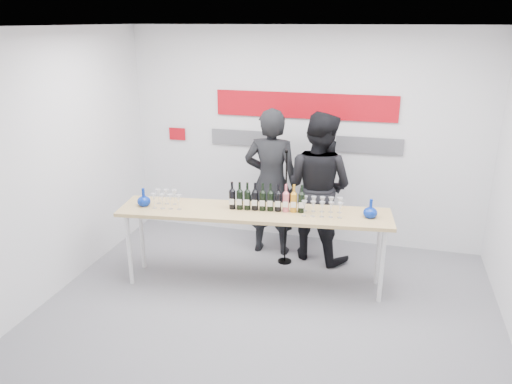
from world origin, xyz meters
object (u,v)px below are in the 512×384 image
presenter_right (318,187)px  mic_stand (285,229)px  tasting_table (254,217)px  presenter_left (271,183)px

presenter_right → mic_stand: bearing=60.6°
tasting_table → presenter_right: size_ratio=1.63×
presenter_left → presenter_right: 0.63m
tasting_table → presenter_right: 1.13m
tasting_table → presenter_left: (-0.02, 0.94, 0.12)m
tasting_table → mic_stand: mic_stand is taller
tasting_table → mic_stand: 0.81m
presenter_left → mic_stand: (0.26, -0.29, -0.53)m
presenter_left → tasting_table: bearing=89.6°
tasting_table → presenter_left: presenter_left is taller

